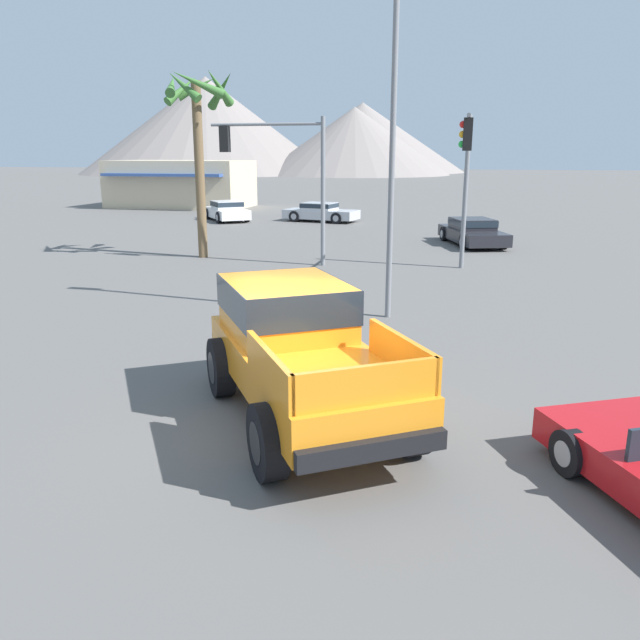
% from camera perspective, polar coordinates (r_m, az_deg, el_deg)
% --- Properties ---
extents(ground_plane, '(320.00, 320.00, 0.00)m').
position_cam_1_polar(ground_plane, '(9.68, -2.75, -9.19)').
color(ground_plane, '#5B5956').
extents(orange_pickup_truck, '(4.34, 5.27, 1.99)m').
position_cam_1_polar(orange_pickup_truck, '(9.61, -2.12, -2.13)').
color(orange_pickup_truck, orange).
rests_on(orange_pickup_truck, ground_plane).
extents(parked_car_dark, '(3.25, 4.93, 1.16)m').
position_cam_1_polar(parked_car_dark, '(28.94, 13.77, 7.88)').
color(parked_car_dark, '#232328').
rests_on(parked_car_dark, ground_plane).
extents(parked_car_silver, '(4.65, 2.59, 1.12)m').
position_cam_1_polar(parked_car_silver, '(37.91, 0.05, 9.86)').
color(parked_car_silver, '#B7BABF').
rests_on(parked_car_silver, ground_plane).
extents(parked_car_white, '(3.95, 4.38, 1.19)m').
position_cam_1_polar(parked_car_white, '(38.84, -8.52, 9.87)').
color(parked_car_white, white).
rests_on(parked_car_white, ground_plane).
extents(traffic_light_main, '(0.38, 4.31, 5.23)m').
position_cam_1_polar(traffic_light_main, '(20.89, 13.24, 13.91)').
color(traffic_light_main, slate).
rests_on(traffic_light_main, ground_plane).
extents(traffic_light_crosswalk, '(4.22, 0.38, 5.21)m').
position_cam_1_polar(traffic_light_crosswalk, '(23.02, -3.92, 14.26)').
color(traffic_light_crosswalk, slate).
rests_on(traffic_light_crosswalk, ground_plane).
extents(street_lamp_post, '(0.90, 0.24, 9.07)m').
position_cam_1_polar(street_lamp_post, '(15.27, 6.79, 20.07)').
color(street_lamp_post, slate).
rests_on(street_lamp_post, ground_plane).
extents(palm_tree_tall, '(2.82, 3.02, 6.97)m').
position_cam_1_polar(palm_tree_tall, '(24.87, -11.07, 17.75)').
color(palm_tree_tall, brown).
rests_on(palm_tree_tall, ground_plane).
extents(storefront_building, '(10.14, 6.41, 3.46)m').
position_cam_1_polar(storefront_building, '(49.50, -12.58, 12.06)').
color(storefront_building, beige).
rests_on(storefront_building, ground_plane).
extents(distant_mountain_range, '(77.33, 64.40, 18.91)m').
position_cam_1_polar(distant_mountain_range, '(134.58, -3.52, 16.78)').
color(distant_mountain_range, gray).
rests_on(distant_mountain_range, ground_plane).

